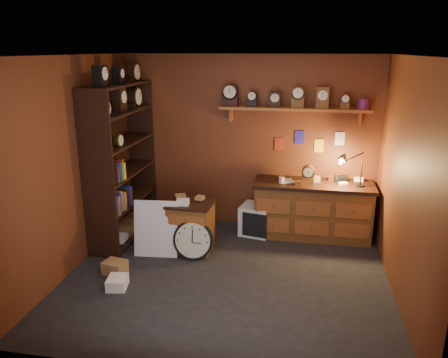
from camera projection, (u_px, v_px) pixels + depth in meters
floor at (227, 276)px, 5.54m from camera, size 4.00×4.00×0.00m
room_shell at (233, 141)px, 5.14m from camera, size 4.02×3.62×2.71m
shelving_unit at (119, 156)px, 6.42m from camera, size 0.47×1.60×2.58m
workbench at (313, 207)px, 6.61m from camera, size 1.77×0.66×1.36m
low_cabinet at (191, 224)px, 6.17m from camera, size 0.64×0.55×0.80m
big_round_clock at (193, 240)px, 5.93m from camera, size 0.55×0.18×0.55m
white_panel at (157, 254)px, 6.12m from camera, size 0.62×0.22×0.80m
mini_fridge at (256, 220)px, 6.75m from camera, size 0.52×0.54×0.46m
floor_box_a at (115, 267)px, 5.59m from camera, size 0.31×0.27×0.17m
floor_box_b at (117, 283)px, 5.25m from camera, size 0.27×0.31×0.14m
floor_box_c at (167, 232)px, 6.65m from camera, size 0.25×0.21×0.19m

